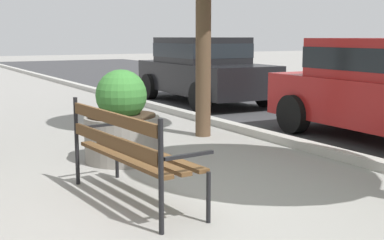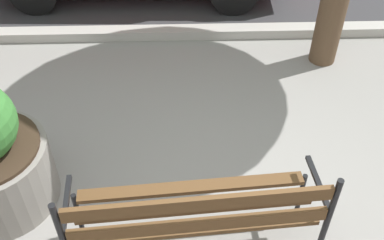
% 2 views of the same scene
% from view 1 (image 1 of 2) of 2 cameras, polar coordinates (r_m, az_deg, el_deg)
% --- Properties ---
extents(ground_plane, '(80.00, 80.00, 0.00)m').
position_cam_1_polar(ground_plane, '(5.03, -3.64, -9.29)').
color(ground_plane, gray).
extents(curb_stone, '(60.00, 0.20, 0.12)m').
position_cam_1_polar(curb_stone, '(6.76, 19.03, -4.44)').
color(curb_stone, '#B2AFA8').
rests_on(curb_stone, ground).
extents(park_bench, '(1.83, 0.67, 0.95)m').
position_cam_1_polar(park_bench, '(5.00, -7.01, -2.99)').
color(park_bench, brown).
rests_on(park_bench, ground).
extents(concrete_planter, '(0.96, 0.96, 1.18)m').
position_cam_1_polar(concrete_planter, '(6.72, -7.66, -0.40)').
color(concrete_planter, gray).
rests_on(concrete_planter, ground).
extents(parked_car_black, '(4.15, 2.03, 1.56)m').
position_cam_1_polar(parked_car_black, '(12.59, 1.20, 5.73)').
color(parked_car_black, black).
rests_on(parked_car_black, ground).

